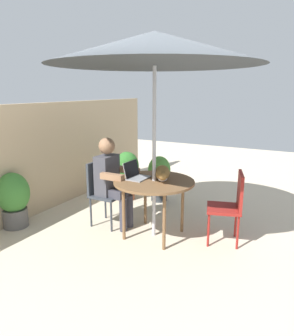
{
  "coord_description": "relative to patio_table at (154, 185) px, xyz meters",
  "views": [
    {
      "loc": [
        -3.39,
        -1.74,
        1.85
      ],
      "look_at": [
        0.0,
        0.1,
        0.89
      ],
      "focal_mm": 33.86,
      "sensor_mm": 36.0,
      "label": 1
    }
  ],
  "objects": [
    {
      "name": "patio_umbrella",
      "position": [
        0.0,
        0.0,
        1.62
      ],
      "size": [
        2.48,
        2.48,
        2.49
      ],
      "color": "#B7B7BC",
      "rests_on": "ground"
    },
    {
      "name": "chair_occupied",
      "position": [
        0.0,
        0.8,
        -0.15
      ],
      "size": [
        0.4,
        0.4,
        0.89
      ],
      "color": "#33383F",
      "rests_on": "ground"
    },
    {
      "name": "potted_plant_by_chair",
      "position": [
        1.24,
        0.54,
        -0.24
      ],
      "size": [
        0.38,
        0.38,
        0.77
      ],
      "color": "#33383D",
      "rests_on": "ground"
    },
    {
      "name": "potted_plant_corner",
      "position": [
        1.03,
        1.05,
        -0.18
      ],
      "size": [
        0.41,
        0.41,
        0.84
      ],
      "color": "#9E5138",
      "rests_on": "ground"
    },
    {
      "name": "chair_empty",
      "position": [
        0.28,
        -0.91,
        -0.15
      ],
      "size": [
        0.5,
        0.5,
        0.89
      ],
      "color": "maroon",
      "rests_on": "ground"
    },
    {
      "name": "ground_plane",
      "position": [
        0.0,
        0.0,
        -0.68
      ],
      "size": [
        14.0,
        14.0,
        0.0
      ],
      "primitive_type": "plane",
      "color": "beige"
    },
    {
      "name": "fence_back",
      "position": [
        0.0,
        1.93,
        0.15
      ],
      "size": [
        5.72,
        0.08,
        1.66
      ],
      "primitive_type": "cube",
      "color": "tan",
      "rests_on": "ground"
    },
    {
      "name": "cat",
      "position": [
        0.09,
        -0.07,
        0.15
      ],
      "size": [
        0.61,
        0.35,
        0.17
      ],
      "color": "olive",
      "rests_on": "patio_table"
    },
    {
      "name": "patio_table",
      "position": [
        0.0,
        0.0,
        0.0
      ],
      "size": [
        1.02,
        1.02,
        0.74
      ],
      "color": "brown",
      "rests_on": "ground"
    },
    {
      "name": "potted_plant_near_fence",
      "position": [
        -0.67,
        1.81,
        -0.27
      ],
      "size": [
        0.44,
        0.44,
        0.77
      ],
      "color": "#595654",
      "rests_on": "ground"
    },
    {
      "name": "person_seated",
      "position": [
        0.0,
        0.64,
        0.02
      ],
      "size": [
        0.48,
        0.48,
        1.23
      ],
      "color": "#3F3F47",
      "rests_on": "ground"
    },
    {
      "name": "laptop",
      "position": [
        -0.02,
        0.27,
        0.13
      ],
      "size": [
        0.31,
        0.26,
        0.21
      ],
      "color": "gray",
      "rests_on": "patio_table"
    }
  ]
}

